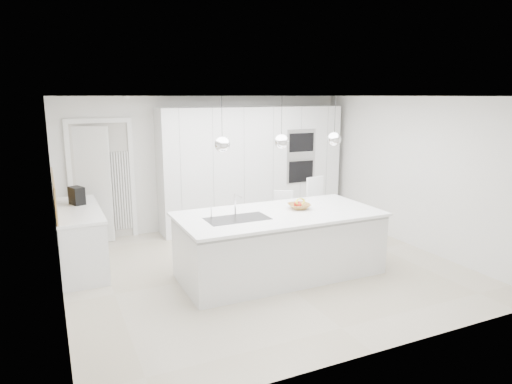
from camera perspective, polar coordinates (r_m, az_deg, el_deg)
name	(u,v)px	position (r m, az deg, el deg)	size (l,w,h in m)	color
floor	(264,268)	(6.85, 1.07, -9.52)	(5.50, 5.50, 0.00)	#B9AE98
wall_back	(208,163)	(8.78, -6.05, 3.67)	(5.50, 5.50, 0.00)	silver
wall_left	(55,205)	(5.87, -23.83, -1.47)	(5.00, 5.00, 0.00)	silver
ceiling	(265,96)	(6.37, 1.16, 11.89)	(5.50, 5.50, 0.00)	white
tall_cabinets	(252,167)	(8.81, -0.46, 3.11)	(3.60, 0.60, 2.30)	white
oven_stack	(301,156)	(8.92, 5.65, 4.46)	(0.62, 0.04, 1.05)	#A5A5A8
doorway_frame	(102,182)	(8.38, -18.67, 1.14)	(1.11, 0.08, 2.13)	white
hallway_door	(87,185)	(8.31, -20.33, 0.80)	(0.82, 0.04, 2.00)	white
radiator	(122,191)	(8.44, -16.42, 0.15)	(0.32, 0.04, 1.40)	white
left_base_cabinets	(80,239)	(7.25, -21.15, -5.54)	(0.60, 1.80, 0.86)	white
left_worktop	(77,210)	(7.13, -21.42, -2.08)	(0.62, 1.82, 0.04)	white
oak_backsplash	(54,193)	(7.06, -23.91, -0.16)	(0.02, 1.80, 0.50)	#A17C42
island_base	(280,246)	(6.49, 3.04, -6.72)	(2.80, 1.20, 0.86)	white
island_worktop	(279,214)	(6.41, 2.88, -2.78)	(2.84, 1.40, 0.04)	white
island_sink	(238,225)	(6.11, -2.33, -4.08)	(0.84, 0.44, 0.18)	#3F3F42
island_tap	(235,204)	(6.25, -2.62, -1.54)	(0.02, 0.02, 0.30)	white
pendant_left	(222,145)	(5.83, -4.24, 5.94)	(0.20, 0.20, 0.20)	white
pendant_mid	(281,142)	(6.18, 3.20, 6.29)	(0.20, 0.20, 0.20)	white
pendant_right	(334,139)	(6.62, 9.75, 6.52)	(0.20, 0.20, 0.20)	white
fruit_bowl	(299,206)	(6.63, 5.41, -1.79)	(0.32, 0.32, 0.08)	#A17C42
espresso_machine	(77,196)	(7.37, -21.50, -0.43)	(0.16, 0.25, 0.27)	black
bar_stool_left	(287,222)	(7.47, 3.88, -3.73)	(0.32, 0.45, 0.98)	white
bar_stool_right	(319,213)	(7.76, 7.87, -2.56)	(0.38, 0.53, 1.15)	white
apple_a	(296,204)	(6.64, 5.07, -1.50)	(0.08, 0.08, 0.08)	red
apple_b	(299,205)	(6.58, 5.40, -1.63)	(0.08, 0.08, 0.08)	red
apple_c	(299,204)	(6.67, 5.36, -1.46)	(0.07, 0.07, 0.07)	red
banana_bunch	(300,202)	(6.61, 5.56, -1.20)	(0.20, 0.20, 0.03)	yellow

